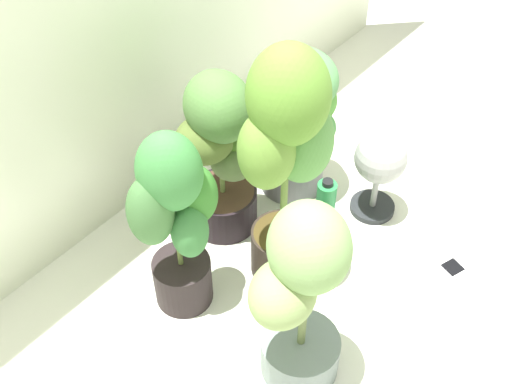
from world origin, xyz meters
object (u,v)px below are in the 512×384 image
object	(u,v)px
potted_plant_back_center	(222,148)
hygrometer_box	(452,269)
nutrient_bottle	(325,205)
potted_plant_front_left	(300,295)
potted_plant_back_left	(176,218)
floor_fan	(380,163)
potted_plant_back_right	(296,113)
potted_plant_center	(286,151)

from	to	relation	value
potted_plant_back_center	hygrometer_box	distance (m)	0.97
potted_plant_back_center	nutrient_bottle	world-z (taller)	potted_plant_back_center
potted_plant_front_left	hygrometer_box	world-z (taller)	potted_plant_front_left
potted_plant_back_left	nutrient_bottle	distance (m)	0.70
potted_plant_back_center	floor_fan	xyz separation A→B (m)	(0.43, -0.42, -0.13)
potted_plant_front_left	hygrometer_box	xyz separation A→B (m)	(0.70, -0.20, -0.40)
potted_plant_back_right	nutrient_bottle	world-z (taller)	potted_plant_back_right
potted_plant_back_right	hygrometer_box	world-z (taller)	potted_plant_back_right
potted_plant_back_left	potted_plant_center	world-z (taller)	potted_plant_center
floor_fan	potted_plant_front_left	bearing A→B (deg)	130.14
potted_plant_center	floor_fan	distance (m)	0.59
nutrient_bottle	potted_plant_back_center	bearing A→B (deg)	126.25
potted_plant_front_left	potted_plant_back_right	size ratio (longest dim) A/B	1.16
potted_plant_back_center	nutrient_bottle	distance (m)	0.48
potted_plant_back_left	potted_plant_front_left	distance (m)	0.48
potted_plant_back_right	nutrient_bottle	distance (m)	0.37
potted_plant_center	potted_plant_back_center	world-z (taller)	potted_plant_center
potted_plant_back_center	nutrient_bottle	bearing A→B (deg)	-53.75
potted_plant_back_left	potted_plant_center	distance (m)	0.41
potted_plant_back_left	potted_plant_front_left	size ratio (longest dim) A/B	1.02
potted_plant_center	floor_fan	size ratio (longest dim) A/B	2.53
potted_plant_back_right	potted_plant_back_center	distance (m)	0.34
floor_fan	potted_plant_back_left	bearing A→B (deg)	96.31
potted_plant_back_left	nutrient_bottle	size ratio (longest dim) A/B	3.11
potted_plant_front_left	nutrient_bottle	world-z (taller)	potted_plant_front_left
potted_plant_back_left	floor_fan	size ratio (longest dim) A/B	1.98
potted_plant_front_left	potted_plant_center	bearing A→B (deg)	43.99
potted_plant_back_right	potted_plant_center	bearing A→B (deg)	-147.58
potted_plant_back_left	potted_plant_back_center	distance (m)	0.39
potted_plant_back_left	hygrometer_box	distance (m)	1.07
potted_plant_center	nutrient_bottle	xyz separation A→B (m)	(0.28, 0.00, -0.47)
potted_plant_back_right	nutrient_bottle	size ratio (longest dim) A/B	2.64
potted_plant_center	potted_plant_back_left	bearing A→B (deg)	150.25
floor_fan	nutrient_bottle	bearing A→B (deg)	88.73
potted_plant_back_center	hygrometer_box	world-z (taller)	potted_plant_back_center
potted_plant_back_right	potted_plant_back_center	size ratio (longest dim) A/B	0.92
hygrometer_box	floor_fan	bearing A→B (deg)	7.26
potted_plant_back_right	nutrient_bottle	xyz separation A→B (m)	(-0.10, -0.24, -0.27)
potted_plant_front_left	nutrient_bottle	xyz separation A→B (m)	(0.58, 0.30, -0.30)
floor_fan	nutrient_bottle	world-z (taller)	floor_fan
potted_plant_back_right	hygrometer_box	xyz separation A→B (m)	(0.01, -0.74, -0.37)
potted_plant_back_right	potted_plant_back_center	world-z (taller)	potted_plant_back_center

